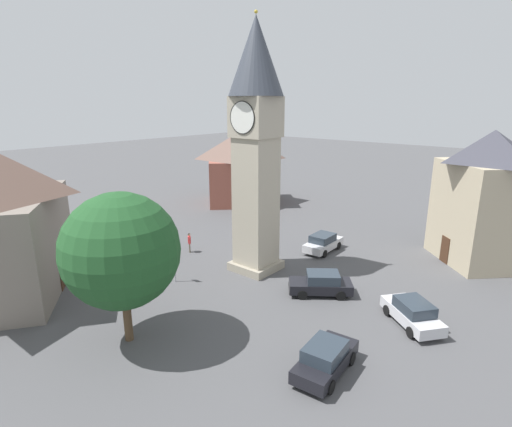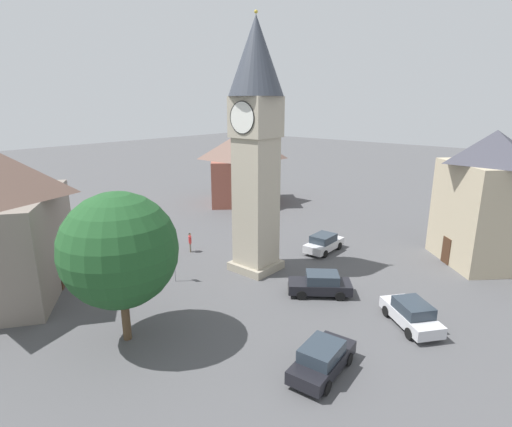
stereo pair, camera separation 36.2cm
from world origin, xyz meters
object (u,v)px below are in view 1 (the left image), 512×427
road_sign (174,257)px  clock_tower (256,129)px  car_blue_kerb (326,358)px  pedestrian (189,241)px  building_corner_back (485,197)px  car_silver_kerb (412,313)px  car_white_side (321,284)px  car_red_corner (136,243)px  building_shop_left (241,166)px  car_black_far (323,243)px  tree (121,251)px

road_sign → clock_tower: bearing=61.9°
car_blue_kerb → pedestrian: size_ratio=2.53×
building_corner_back → car_silver_kerb: bearing=-92.3°
car_white_side → pedestrian: 12.63m
car_red_corner → building_corner_back: (22.70, 16.32, 4.52)m
car_red_corner → building_shop_left: building_shop_left is taller
clock_tower → car_red_corner: clock_tower is taller
car_white_side → car_blue_kerb: bearing=-57.3°
car_silver_kerb → car_black_far: bearing=145.0°
clock_tower → road_sign: size_ratio=6.47×
car_silver_kerb → building_shop_left: bearing=150.2°
car_black_far → building_corner_back: (10.59, 5.98, 4.52)m
clock_tower → car_black_far: bearing=73.5°
pedestrian → road_sign: bearing=-50.8°
pedestrian → tree: (7.50, -10.79, 4.10)m
clock_tower → car_red_corner: (-10.15, -3.74, -9.79)m
car_blue_kerb → road_sign: (-13.29, 1.85, 1.14)m
clock_tower → building_shop_left: (-15.24, 15.16, -6.00)m
tree → building_shop_left: 31.34m
car_silver_kerb → tree: bearing=-134.6°
car_white_side → building_shop_left: building_shop_left is taller
pedestrian → car_red_corner: bearing=-141.5°
road_sign → car_white_side: bearing=29.1°
car_red_corner → car_white_side: 16.49m
car_red_corner → car_black_far: 15.92m
car_white_side → road_sign: 10.28m
car_silver_kerb → building_corner_back: bearing=87.7°
car_silver_kerb → road_sign: size_ratio=1.53×
car_black_far → building_corner_back: bearing=29.5°
car_black_far → building_corner_back: building_corner_back is taller
tree → pedestrian: bearing=124.8°
pedestrian → building_shop_left: building_shop_left is taller
clock_tower → car_red_corner: size_ratio=4.07×
car_black_far → building_shop_left: building_shop_left is taller
clock_tower → car_blue_kerb: (10.39, -7.30, -9.79)m
clock_tower → car_blue_kerb: 16.03m
car_blue_kerb → pedestrian: 18.15m
clock_tower → car_blue_kerb: size_ratio=4.24×
car_white_side → road_sign: (-8.92, -4.97, 1.14)m
car_red_corner → car_white_side: (16.16, 3.26, 0.00)m
car_white_side → pedestrian: size_ratio=2.54×
building_corner_back → car_black_far: bearing=-150.5°
clock_tower → road_sign: clock_tower is taller
car_silver_kerb → tree: 16.41m
car_silver_kerb → road_sign: road_sign is taller
building_shop_left → car_blue_kerb: bearing=-41.2°
car_black_far → road_sign: (-4.86, -12.05, 1.14)m
car_silver_kerb → building_shop_left: (-27.25, 15.59, 3.79)m
car_silver_kerb → building_corner_back: size_ratio=0.41×
car_blue_kerb → car_white_side: 8.10m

